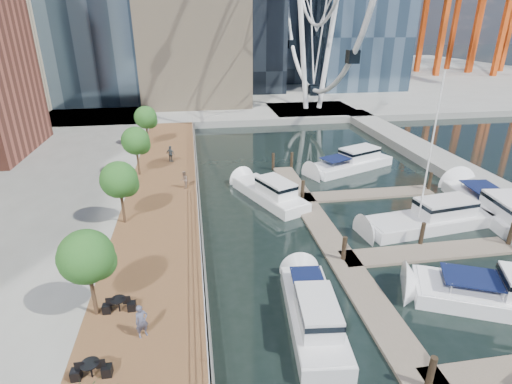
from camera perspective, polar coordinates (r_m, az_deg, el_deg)
The scene contains 14 objects.
ground at distance 20.26m, azimuth 12.28°, elevation -22.65°, with size 520.00×520.00×0.00m, color black.
boardwalk at distance 31.31m, azimuth -13.51°, elevation -3.85°, with size 6.00×60.00×1.00m, color brown.
seawall at distance 31.18m, azimuth -8.01°, elevation -3.52°, with size 0.25×60.00×1.00m, color #595954.
land_far at distance 115.93m, azimuth -6.33°, elevation 16.08°, with size 200.00×114.00×1.00m, color gray.
breakwater at distance 44.26m, azimuth 27.66°, elevation 2.13°, with size 4.00×60.00×1.00m, color gray.
pier at distance 69.38m, azimuth 8.03°, elevation 11.34°, with size 14.00×12.00×1.00m, color gray.
railing at distance 30.74m, azimuth -8.30°, elevation -1.83°, with size 0.10×60.00×1.05m, color white, non-canonical shape.
floating_docks at distance 30.25m, azimuth 19.90°, elevation -5.68°, with size 16.00×34.00×2.60m.
port_cranes at distance 131.42m, azimuth 27.37°, elevation 23.22°, with size 40.00×52.00×38.00m.
street_trees at distance 29.23m, azimuth -18.99°, elevation 1.66°, with size 2.60×42.60×4.60m.
pedestrian_near at distance 19.74m, azimuth -16.03°, elevation -17.32°, with size 0.61×0.40×1.67m, color #474A5F.
pedestrian_mid at distance 35.16m, azimuth -10.23°, elevation 1.73°, with size 0.74×0.58×1.52m, color #866B5D.
pedestrian_far at distance 42.22m, azimuth -12.10°, elevation 5.34°, with size 1.00×0.41×1.70m, color #373F45.
moored_yachts at distance 32.71m, azimuth 21.93°, elevation -4.75°, with size 22.83×35.29×11.50m.
Camera 1 is at (-6.12, -12.94, 14.34)m, focal length 28.00 mm.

